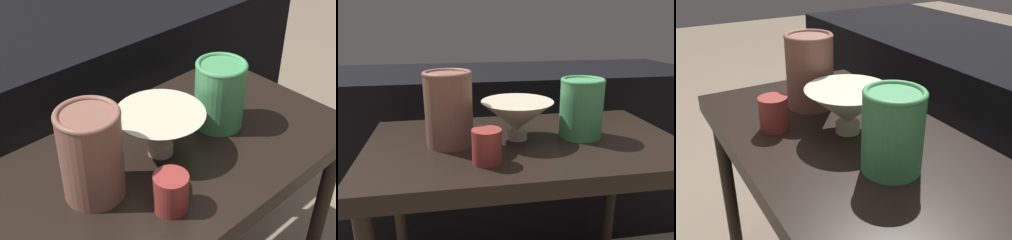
{
  "view_description": "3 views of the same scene",
  "coord_description": "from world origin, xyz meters",
  "views": [
    {
      "loc": [
        -0.5,
        -0.54,
        1.14
      ],
      "look_at": [
        -0.02,
        -0.01,
        0.65
      ],
      "focal_mm": 50.0,
      "sensor_mm": 36.0,
      "label": 1
    },
    {
      "loc": [
        -0.18,
        -0.73,
        0.84
      ],
      "look_at": [
        -0.05,
        -0.01,
        0.62
      ],
      "focal_mm": 35.0,
      "sensor_mm": 36.0,
      "label": 2
    },
    {
      "loc": [
        0.61,
        -0.36,
        0.93
      ],
      "look_at": [
        0.01,
        -0.01,
        0.61
      ],
      "focal_mm": 42.0,
      "sensor_mm": 36.0,
      "label": 3
    }
  ],
  "objects": [
    {
      "name": "table",
      "position": [
        0.0,
        0.0,
        0.49
      ],
      "size": [
        0.76,
        0.43,
        0.56
      ],
      "color": "black",
      "rests_on": "ground_plane"
    },
    {
      "name": "couch_backdrop",
      "position": [
        0.0,
        0.54,
        0.33
      ],
      "size": [
        1.61,
        0.5,
        0.65
      ],
      "color": "black",
      "rests_on": "ground_plane"
    },
    {
      "name": "bowl",
      "position": [
        -0.02,
        0.01,
        0.62
      ],
      "size": [
        0.17,
        0.17,
        0.1
      ],
      "color": "beige",
      "rests_on": "table"
    },
    {
      "name": "vase_textured_left",
      "position": [
        -0.18,
        0.01,
        0.65
      ],
      "size": [
        0.11,
        0.11,
        0.17
      ],
      "color": "brown",
      "rests_on": "table"
    },
    {
      "name": "vase_colorful_right",
      "position": [
        0.14,
        0.01,
        0.63
      ],
      "size": [
        0.11,
        0.11,
        0.15
      ],
      "color": "#47995B",
      "rests_on": "table"
    },
    {
      "name": "cup",
      "position": [
        -0.11,
        -0.11,
        0.59
      ],
      "size": [
        0.06,
        0.06,
        0.07
      ],
      "color": "maroon",
      "rests_on": "table"
    }
  ]
}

